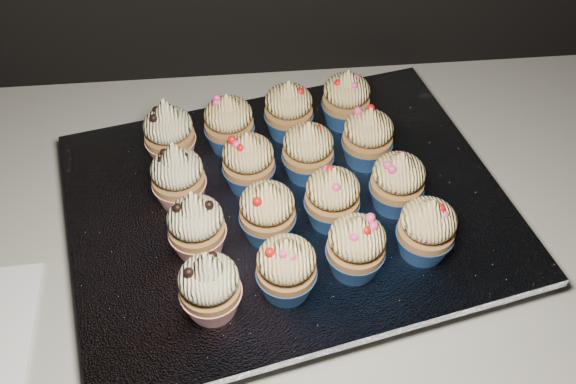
% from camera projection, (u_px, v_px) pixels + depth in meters
% --- Properties ---
extents(worktop, '(2.44, 0.64, 0.04)m').
position_uv_depth(worktop, '(129.00, 242.00, 0.79)').
color(worktop, beige).
rests_on(worktop, cabinet).
extents(baking_tray, '(0.53, 0.45, 0.02)m').
position_uv_depth(baking_tray, '(288.00, 214.00, 0.78)').
color(baking_tray, black).
rests_on(baking_tray, worktop).
extents(foil_lining, '(0.58, 0.49, 0.01)m').
position_uv_depth(foil_lining, '(288.00, 204.00, 0.77)').
color(foil_lining, silver).
rests_on(foil_lining, baking_tray).
extents(cupcake_0, '(0.06, 0.06, 0.10)m').
position_uv_depth(cupcake_0, '(210.00, 286.00, 0.63)').
color(cupcake_0, '#AC171E').
rests_on(cupcake_0, foil_lining).
extents(cupcake_1, '(0.06, 0.06, 0.08)m').
position_uv_depth(cupcake_1, '(286.00, 268.00, 0.65)').
color(cupcake_1, navy).
rests_on(cupcake_1, foil_lining).
extents(cupcake_2, '(0.06, 0.06, 0.08)m').
position_uv_depth(cupcake_2, '(356.00, 246.00, 0.67)').
color(cupcake_2, navy).
rests_on(cupcake_2, foil_lining).
extents(cupcake_3, '(0.06, 0.06, 0.08)m').
position_uv_depth(cupcake_3, '(426.00, 229.00, 0.68)').
color(cupcake_3, navy).
rests_on(cupcake_3, foil_lining).
extents(cupcake_4, '(0.06, 0.06, 0.10)m').
position_uv_depth(cupcake_4, '(196.00, 225.00, 0.69)').
color(cupcake_4, '#AC171E').
rests_on(cupcake_4, foil_lining).
extents(cupcake_5, '(0.06, 0.06, 0.08)m').
position_uv_depth(cupcake_5, '(267.00, 212.00, 0.70)').
color(cupcake_5, navy).
rests_on(cupcake_5, foil_lining).
extents(cupcake_6, '(0.06, 0.06, 0.08)m').
position_uv_depth(cupcake_6, '(332.00, 197.00, 0.72)').
color(cupcake_6, navy).
rests_on(cupcake_6, foil_lining).
extents(cupcake_7, '(0.06, 0.06, 0.08)m').
position_uv_depth(cupcake_7, '(397.00, 182.00, 0.73)').
color(cupcake_7, navy).
rests_on(cupcake_7, foil_lining).
extents(cupcake_8, '(0.06, 0.06, 0.10)m').
position_uv_depth(cupcake_8, '(178.00, 177.00, 0.74)').
color(cupcake_8, '#AC171E').
rests_on(cupcake_8, foil_lining).
extents(cupcake_9, '(0.06, 0.06, 0.08)m').
position_uv_depth(cupcake_9, '(249.00, 162.00, 0.75)').
color(cupcake_9, navy).
rests_on(cupcake_9, foil_lining).
extents(cupcake_10, '(0.06, 0.06, 0.08)m').
position_uv_depth(cupcake_10, '(308.00, 151.00, 0.77)').
color(cupcake_10, navy).
rests_on(cupcake_10, foil_lining).
extents(cupcake_11, '(0.06, 0.06, 0.08)m').
position_uv_depth(cupcake_11, '(368.00, 137.00, 0.78)').
color(cupcake_11, navy).
rests_on(cupcake_11, foil_lining).
extents(cupcake_12, '(0.06, 0.06, 0.10)m').
position_uv_depth(cupcake_12, '(169.00, 133.00, 0.79)').
color(cupcake_12, '#AC171E').
rests_on(cupcake_12, foil_lining).
extents(cupcake_13, '(0.06, 0.06, 0.08)m').
position_uv_depth(cupcake_13, '(229.00, 123.00, 0.80)').
color(cupcake_13, navy).
rests_on(cupcake_13, foil_lining).
extents(cupcake_14, '(0.06, 0.06, 0.08)m').
position_uv_depth(cupcake_14, '(289.00, 110.00, 0.82)').
color(cupcake_14, navy).
rests_on(cupcake_14, foil_lining).
extents(cupcake_15, '(0.06, 0.06, 0.08)m').
position_uv_depth(cupcake_15, '(346.00, 99.00, 0.83)').
color(cupcake_15, navy).
rests_on(cupcake_15, foil_lining).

